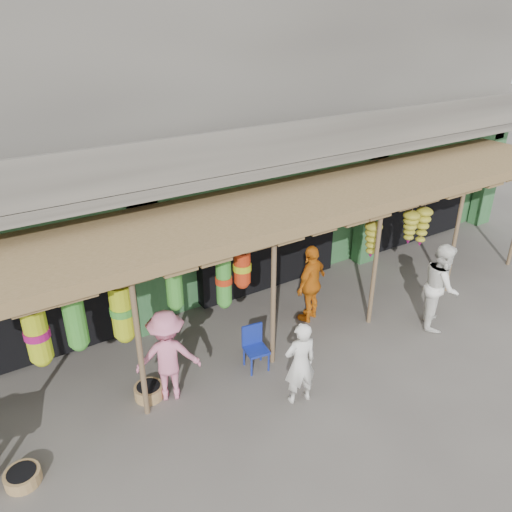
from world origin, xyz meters
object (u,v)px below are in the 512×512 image
blue_chair (254,345)px  person_right (441,286)px  person_front (300,363)px  person_shopper (168,356)px  person_vendor (311,283)px

blue_chair → person_right: 4.09m
person_front → person_shopper: size_ratio=0.92×
blue_chair → person_right: bearing=-4.3°
person_right → person_shopper: (-5.62, 0.98, -0.09)m
person_front → person_right: person_right is taller
blue_chair → person_front: (0.14, -1.18, 0.30)m
person_front → person_vendor: person_vendor is taller
person_vendor → person_shopper: size_ratio=1.03×
blue_chair → person_vendor: 2.04m
blue_chair → person_front: 1.22m
blue_chair → person_vendor: (1.87, 0.72, 0.39)m
blue_chair → person_shopper: person_shopper is taller
person_front → person_vendor: size_ratio=0.89×
person_shopper → person_right: bearing=-166.8°
person_front → person_right: (3.83, 0.30, 0.15)m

